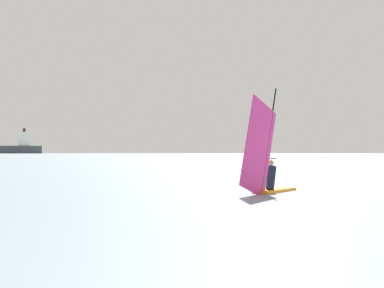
{
  "coord_description": "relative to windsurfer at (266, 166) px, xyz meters",
  "views": [
    {
      "loc": [
        -11.83,
        -19.06,
        1.55
      ],
      "look_at": [
        -4.9,
        5.63,
        1.99
      ],
      "focal_mm": 46.05,
      "sensor_mm": 36.0,
      "label": 1
    }
  ],
  "objects": [
    {
      "name": "ground_plane",
      "position": [
        4.07,
        1.85,
        -1.03
      ],
      "size": [
        4000.0,
        4000.0,
        0.0
      ],
      "primitive_type": "plane",
      "color": "gray"
    },
    {
      "name": "windsurfer",
      "position": [
        0.0,
        0.0,
        0.0
      ],
      "size": [
        3.41,
        2.87,
        4.25
      ],
      "rotation": [
        0.0,
        0.0,
        0.68
      ],
      "color": "orange",
      "rests_on": "ground_plane"
    },
    {
      "name": "distant_headland",
      "position": [
        334.69,
        1273.57,
        18.79
      ],
      "size": [
        1150.7,
        568.82,
        39.65
      ],
      "primitive_type": "cube",
      "rotation": [
        0.0,
        0.0,
        -0.09
      ],
      "color": "#756B56",
      "rests_on": "ground_plane"
    }
  ]
}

